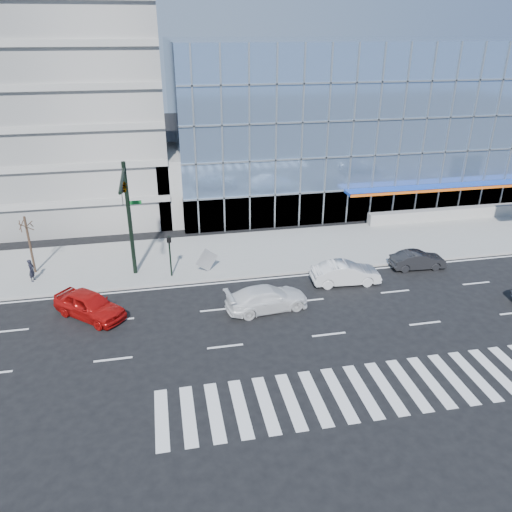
# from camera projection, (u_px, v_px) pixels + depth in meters

# --- Properties ---
(ground) EXTENTS (160.00, 160.00, 0.00)m
(ground) POSITION_uv_depth(u_px,v_px,m) (309.00, 300.00, 32.13)
(ground) COLOR black
(ground) RESTS_ON ground
(sidewalk) EXTENTS (120.00, 8.00, 0.15)m
(sidewalk) POSITION_uv_depth(u_px,v_px,m) (279.00, 250.00, 39.23)
(sidewalk) COLOR gray
(sidewalk) RESTS_ON ground
(theatre_building) EXTENTS (42.00, 26.00, 15.00)m
(theatre_building) POSITION_uv_depth(u_px,v_px,m) (365.00, 113.00, 54.68)
(theatre_building) COLOR #6D8CB6
(theatre_building) RESTS_ON ground
(parking_garage) EXTENTS (24.00, 24.00, 20.00)m
(parking_garage) POSITION_uv_depth(u_px,v_px,m) (33.00, 97.00, 47.54)
(parking_garage) COLOR gray
(parking_garage) RESTS_ON ground
(ramp_block) EXTENTS (6.00, 8.00, 6.00)m
(ramp_block) POSITION_uv_depth(u_px,v_px,m) (190.00, 183.00, 45.84)
(ramp_block) COLOR gray
(ramp_block) RESTS_ON ground
(traffic_signal) EXTENTS (1.14, 5.74, 8.00)m
(traffic_signal) POSITION_uv_depth(u_px,v_px,m) (126.00, 198.00, 31.66)
(traffic_signal) COLOR black
(traffic_signal) RESTS_ON sidewalk
(ped_signal_post) EXTENTS (0.30, 0.33, 3.00)m
(ped_signal_post) POSITION_uv_depth(u_px,v_px,m) (170.00, 250.00, 34.12)
(ped_signal_post) COLOR black
(ped_signal_post) RESTS_ON sidewalk
(street_tree_near) EXTENTS (1.10, 1.10, 4.23)m
(street_tree_near) POSITION_uv_depth(u_px,v_px,m) (26.00, 224.00, 34.01)
(street_tree_near) COLOR #332319
(street_tree_near) RESTS_ON sidewalk
(white_suv) EXTENTS (5.42, 2.79, 1.50)m
(white_suv) POSITION_uv_depth(u_px,v_px,m) (267.00, 298.00, 30.86)
(white_suv) COLOR white
(white_suv) RESTS_ON ground
(white_sedan) EXTENTS (4.76, 1.92, 1.54)m
(white_sedan) POSITION_uv_depth(u_px,v_px,m) (346.00, 273.00, 33.97)
(white_sedan) COLOR silver
(white_sedan) RESTS_ON ground
(dark_sedan) EXTENTS (4.02, 1.57, 1.30)m
(dark_sedan) POSITION_uv_depth(u_px,v_px,m) (418.00, 260.00, 36.17)
(dark_sedan) COLOR black
(dark_sedan) RESTS_ON ground
(red_sedan) EXTENTS (4.83, 4.62, 1.63)m
(red_sedan) POSITION_uv_depth(u_px,v_px,m) (89.00, 305.00, 30.00)
(red_sedan) COLOR #B10F0D
(red_sedan) RESTS_ON ground
(pedestrian) EXTENTS (0.50, 0.65, 1.59)m
(pedestrian) POSITION_uv_depth(u_px,v_px,m) (32.00, 270.00, 33.99)
(pedestrian) COLOR black
(pedestrian) RESTS_ON sidewalk
(tilted_panel) EXTENTS (1.70, 0.79, 1.83)m
(tilted_panel) POSITION_uv_depth(u_px,v_px,m) (207.00, 260.00, 35.23)
(tilted_panel) COLOR #979797
(tilted_panel) RESTS_ON sidewalk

